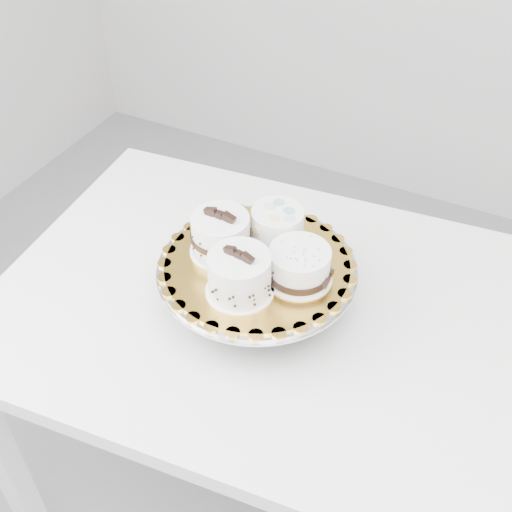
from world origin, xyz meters
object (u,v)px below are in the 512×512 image
at_px(cake_board, 257,264).
at_px(cake_swirl, 239,275).
at_px(cake_stand, 257,278).
at_px(cake_dots, 277,226).
at_px(table, 287,335).
at_px(cake_banded, 221,236).
at_px(cake_ribbon, 300,266).

xyz_separation_m(cake_board, cake_swirl, (0.00, -0.08, 0.04)).
distance_m(cake_stand, cake_dots, 0.10).
height_order(table, cake_board, cake_board).
bearing_deg(cake_stand, cake_dots, 85.63).
relative_size(cake_banded, cake_ribbon, 0.93).
bearing_deg(cake_board, cake_ribbon, -0.03).
relative_size(cake_swirl, cake_ribbon, 0.97).
xyz_separation_m(cake_stand, cake_board, (0.00, 0.00, 0.03)).
bearing_deg(cake_board, cake_banded, 178.06).
relative_size(cake_swirl, cake_dots, 1.03).
distance_m(cake_banded, cake_ribbon, 0.16).
bearing_deg(cake_swirl, cake_banded, 143.37).
xyz_separation_m(cake_swirl, cake_ribbon, (0.08, 0.08, -0.01)).
bearing_deg(cake_dots, cake_banded, -150.32).
relative_size(table, cake_dots, 10.06).
relative_size(cake_stand, cake_ribbon, 2.91).
height_order(cake_banded, cake_ribbon, cake_banded).
xyz_separation_m(cake_swirl, cake_banded, (-0.08, 0.08, -0.00)).
distance_m(table, cake_dots, 0.24).
bearing_deg(cake_stand, cake_board, 0.00).
distance_m(cake_stand, cake_ribbon, 0.11).
bearing_deg(table, cake_stand, -165.93).
height_order(cake_board, cake_ribbon, cake_ribbon).
bearing_deg(cake_ribbon, cake_swirl, -138.42).
bearing_deg(cake_dots, cake_stand, -105.57).
distance_m(cake_board, cake_ribbon, 0.09).
distance_m(table, cake_banded, 0.26).
relative_size(cake_stand, cake_board, 1.09).
bearing_deg(cake_stand, table, 19.15).
bearing_deg(cake_swirl, cake_board, 101.33).
height_order(cake_board, cake_banded, cake_banded).
xyz_separation_m(cake_board, cake_dots, (0.01, 0.07, 0.04)).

